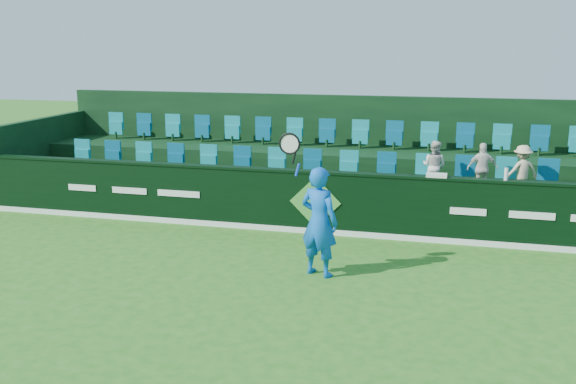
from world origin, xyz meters
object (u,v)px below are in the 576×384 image
(spectator_right, at_px, (522,171))
(drinks_bottle, at_px, (506,174))
(spectator_left, at_px, (434,166))
(towel, at_px, (437,175))
(tennis_player, at_px, (319,221))
(spectator_middle, at_px, (482,168))

(spectator_right, relative_size, drinks_bottle, 4.43)
(spectator_left, height_order, towel, spectator_left)
(spectator_left, distance_m, drinks_bottle, 1.80)
(tennis_player, bearing_deg, spectator_left, 63.27)
(spectator_left, relative_size, spectator_right, 1.02)
(towel, xyz_separation_m, drinks_bottle, (1.32, 0.00, 0.09))
(spectator_left, bearing_deg, drinks_bottle, 165.29)
(spectator_right, bearing_deg, towel, 10.79)
(spectator_middle, bearing_deg, towel, 41.69)
(tennis_player, distance_m, drinks_bottle, 4.09)
(drinks_bottle, bearing_deg, towel, 180.00)
(tennis_player, xyz_separation_m, drinks_bottle, (3.21, 2.47, 0.49))
(tennis_player, xyz_separation_m, spectator_left, (1.81, 3.59, 0.38))
(tennis_player, xyz_separation_m, spectator_right, (3.62, 3.59, 0.36))
(spectator_middle, bearing_deg, tennis_player, 43.19)
(spectator_middle, relative_size, drinks_bottle, 4.50)
(towel, bearing_deg, spectator_left, 94.22)
(spectator_left, distance_m, towel, 1.12)
(spectator_left, bearing_deg, spectator_right, -156.13)
(spectator_right, bearing_deg, spectator_left, -22.18)
(spectator_middle, relative_size, spectator_right, 1.02)
(tennis_player, relative_size, drinks_bottle, 10.41)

